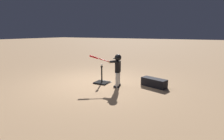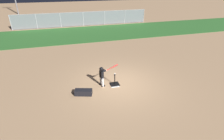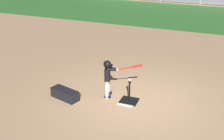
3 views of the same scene
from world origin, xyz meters
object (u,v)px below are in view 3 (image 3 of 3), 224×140
object	(u,v)px
batting_tee	(129,99)
equipment_bag	(65,94)
batter_child	(109,74)
baseball	(130,80)

from	to	relation	value
batting_tee	equipment_bag	size ratio (longest dim) A/B	0.74
batter_child	equipment_bag	size ratio (longest dim) A/B	1.29
batting_tee	baseball	bearing A→B (deg)	-165.96
equipment_bag	baseball	bearing A→B (deg)	32.39
batting_tee	batter_child	bearing A→B (deg)	170.28
batting_tee	equipment_bag	xyz separation A→B (m)	(-1.74, -0.49, 0.07)
batting_tee	batter_child	size ratio (longest dim) A/B	0.57
baseball	batter_child	bearing A→B (deg)	170.28
batter_child	equipment_bag	world-z (taller)	batter_child
batter_child	equipment_bag	bearing A→B (deg)	-151.32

